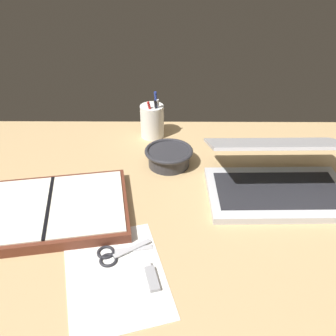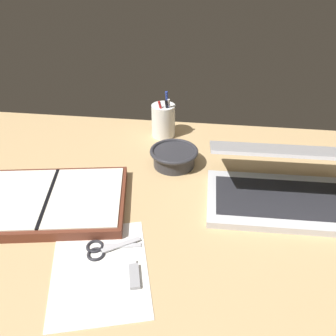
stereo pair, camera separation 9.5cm
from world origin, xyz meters
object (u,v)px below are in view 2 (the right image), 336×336
at_px(laptop, 280,183).
at_px(pen_cup, 164,120).
at_px(bowl, 174,156).
at_px(scissors, 101,249).
at_px(planner, 49,201).

xyz_separation_m(laptop, pen_cup, (-0.34, 0.30, 0.01)).
relative_size(laptop, pen_cup, 2.25).
height_order(bowl, scissors, bowl).
bearing_deg(planner, bowl, 28.39).
bearing_deg(laptop, scissors, -150.71).
distance_m(laptop, scissors, 0.46).
bearing_deg(pen_cup, bowl, -72.89).
bearing_deg(scissors, pen_cup, 61.77).
distance_m(bowl, pen_cup, 0.19).
relative_size(planner, scissors, 3.45).
height_order(laptop, pen_cup, laptop).
height_order(bowl, pen_cup, pen_cup).
xyz_separation_m(laptop, planner, (-0.57, -0.10, -0.03)).
xyz_separation_m(laptop, scissors, (-0.40, -0.23, -0.04)).
relative_size(bowl, planner, 0.34).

